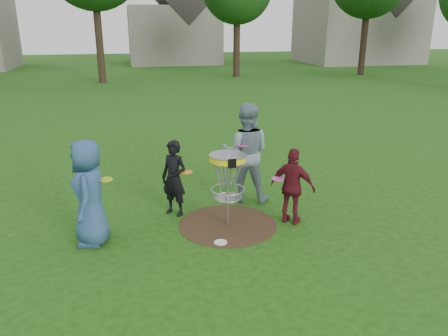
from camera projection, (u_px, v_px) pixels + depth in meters
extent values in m
plane|color=#19470F|center=(228.00, 225.00, 8.01)|extent=(100.00, 100.00, 0.00)
cylinder|color=#47331E|center=(228.00, 224.00, 8.01)|extent=(1.80, 1.80, 0.01)
imported|color=#2D4F7B|center=(89.00, 193.00, 7.10)|extent=(0.64, 0.92, 1.78)
imported|color=black|center=(174.00, 178.00, 8.24)|extent=(0.63, 0.62, 1.46)
imported|color=gray|center=(246.00, 153.00, 8.86)|extent=(1.19, 1.06, 2.03)
imported|color=maroon|center=(293.00, 187.00, 7.87)|extent=(0.85, 0.81, 1.42)
cylinder|color=white|center=(221.00, 242.00, 7.34)|extent=(0.22, 0.22, 0.02)
cylinder|color=#9EA0A5|center=(228.00, 190.00, 7.79)|extent=(0.05, 0.05, 1.38)
cylinder|color=yellow|center=(228.00, 158.00, 7.60)|extent=(0.64, 0.64, 0.10)
cylinder|color=#9EA0A5|center=(228.00, 155.00, 7.59)|extent=(0.66, 0.66, 0.01)
cube|color=black|center=(232.00, 164.00, 7.30)|extent=(0.14, 0.02, 0.16)
torus|color=#9EA0A5|center=(228.00, 189.00, 7.79)|extent=(0.62, 0.62, 0.02)
torus|color=#9EA0A5|center=(228.00, 197.00, 7.84)|extent=(0.50, 0.50, 0.02)
cylinder|color=#9EA0A5|center=(228.00, 198.00, 7.84)|extent=(0.44, 0.44, 0.01)
cylinder|color=yellow|center=(106.00, 179.00, 7.11)|extent=(0.22, 0.22, 0.02)
cylinder|color=orange|center=(187.00, 172.00, 8.07)|extent=(0.22, 0.22, 0.02)
cylinder|color=#E33B9B|center=(242.00, 145.00, 8.53)|extent=(0.22, 0.22, 0.02)
cylinder|color=#E13BC0|center=(278.00, 179.00, 7.80)|extent=(0.22, 0.22, 0.02)
cylinder|color=#38281C|center=(100.00, 44.00, 26.56)|extent=(0.46, 0.46, 4.62)
cylinder|color=#38281C|center=(237.00, 48.00, 29.96)|extent=(0.46, 0.46, 3.78)
cylinder|color=#38281C|center=(363.00, 45.00, 30.85)|extent=(0.46, 0.46, 4.20)
cube|color=gray|center=(173.00, 35.00, 40.26)|extent=(8.00, 7.00, 5.00)
cube|color=gray|center=(358.00, 29.00, 40.87)|extent=(10.00, 8.00, 6.00)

